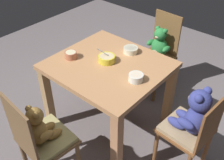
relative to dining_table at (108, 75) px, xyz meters
The scene contains 9 objects.
ground_plane 0.64m from the dining_table, ahead, with size 5.20×5.20×0.04m.
dining_table is the anchor object (origin of this frame).
teddy_chair_near_front 0.82m from the dining_table, 87.40° to the right, with size 0.43×0.40×0.93m.
teddy_chair_far_center 0.83m from the dining_table, 88.43° to the left, with size 0.39×0.40×0.93m.
teddy_chair_near_right 0.85m from the dining_table, ahead, with size 0.40×0.40×0.89m.
porridge_bowl_white_near_right 0.37m from the dining_table, ahead, with size 0.12×0.12×0.06m.
porridge_bowl_cream_far_center 0.33m from the dining_table, 83.73° to the left, with size 0.14×0.14×0.05m.
porridge_bowl_terracotta_near_left 0.39m from the dining_table, 155.37° to the right, with size 0.11×0.11×0.06m.
porridge_bowl_yellow_center 0.17m from the dining_table, 152.64° to the left, with size 0.15×0.15×0.14m.
Camera 1 is at (1.31, -1.47, 2.07)m, focal length 42.46 mm.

